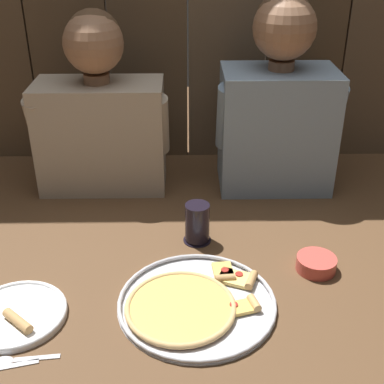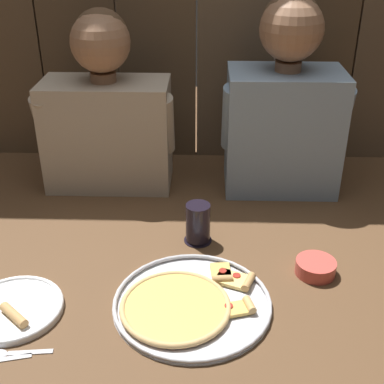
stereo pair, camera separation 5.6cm
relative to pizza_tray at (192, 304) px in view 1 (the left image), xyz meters
The scene contains 8 objects.
ground_plane 0.14m from the pizza_tray, 89.95° to the left, with size 3.20×3.20×0.00m, color brown.
pizza_tray is the anchor object (origin of this frame).
dinner_plate 0.41m from the pizza_tray, behind, with size 0.23×0.23×0.03m.
drinking_glass 0.28m from the pizza_tray, 86.15° to the left, with size 0.08×0.08×0.12m.
dipping_bowl 0.35m from the pizza_tray, 23.55° to the left, with size 0.10×0.10×0.04m.
table_spoon 0.41m from the pizza_tray, 156.98° to the right, with size 0.14×0.03×0.01m.
diner_left 0.74m from the pizza_tray, 114.38° to the left, with size 0.44×0.21×0.58m.
diner_right 0.75m from the pizza_tray, 65.61° to the left, with size 0.40×0.23×0.62m.
Camera 1 is at (-0.02, -1.07, 0.82)m, focal length 47.96 mm.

